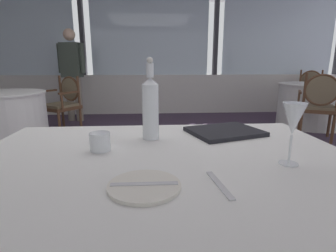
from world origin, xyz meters
TOP-DOWN VIEW (x-y plane):
  - ground_plane at (0.00, 0.00)m, footprint 12.19×12.19m
  - window_wall_far at (0.00, 3.52)m, footprint 9.06×0.14m
  - foreground_table at (0.02, -1.37)m, footprint 1.44×1.04m
  - side_plate at (-0.05, -1.60)m, footprint 0.20×0.20m
  - butter_knife at (-0.05, -1.60)m, footprint 0.19×0.02m
  - dinner_fork at (0.17, -1.60)m, footprint 0.04×0.18m
  - water_bottle at (-0.02, -1.12)m, footprint 0.07×0.07m
  - wine_glass at (0.44, -1.46)m, footprint 0.08×0.08m
  - water_tumbler at (-0.22, -1.27)m, footprint 0.08×0.08m
  - menu_book at (0.34, -1.05)m, footprint 0.39×0.35m
  - background_table_0 at (-1.85, 1.02)m, footprint 1.04×1.04m
  - dining_chair_0_0 at (-1.35, 1.82)m, footprint 0.65×0.63m
  - background_table_1 at (2.84, 2.10)m, footprint 1.18×1.18m
  - dining_chair_1_0 at (2.35, 1.21)m, footprint 0.65×0.62m
  - dining_chair_1_1 at (3.34, 2.99)m, footprint 0.65×0.62m
  - diner_person_0 at (-1.48, 2.83)m, footprint 0.52×0.28m

SIDE VIEW (x-z plane):
  - ground_plane at x=0.00m, z-range 0.00..0.00m
  - foreground_table at x=0.02m, z-range 0.00..0.75m
  - background_table_0 at x=-1.85m, z-range 0.00..0.75m
  - background_table_1 at x=2.84m, z-range 0.00..0.75m
  - dining_chair_0_0 at x=-1.35m, z-range 0.08..0.98m
  - dining_chair_1_0 at x=2.35m, z-range 0.08..1.04m
  - dining_chair_1_1 at x=3.34m, z-range 0.08..1.04m
  - dinner_fork at x=0.17m, z-range 0.75..0.75m
  - side_plate at x=-0.05m, z-range 0.75..0.76m
  - menu_book at x=0.34m, z-range 0.75..0.77m
  - butter_knife at x=-0.05m, z-range 0.75..0.76m
  - water_tumbler at x=-0.22m, z-range 0.75..0.82m
  - water_bottle at x=-0.02m, z-range 0.71..1.07m
  - wine_glass at x=0.44m, z-range 0.79..1.00m
  - diner_person_0 at x=-1.48m, z-range 0.12..1.83m
  - window_wall_far at x=0.00m, z-range -0.28..2.53m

